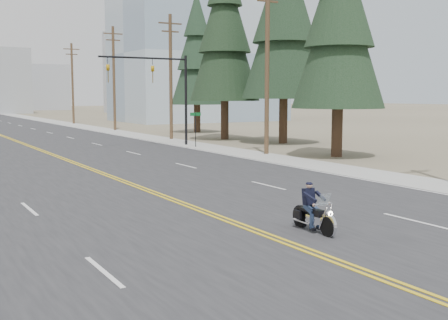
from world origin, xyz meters
TOP-DOWN VIEW (x-y plane):
  - ground_plane at (0.00, 0.00)m, footprint 400.00×400.00m
  - sidewalk_right at (11.50, 70.00)m, footprint 3.00×200.00m
  - traffic_mast_right at (8.98, 32.00)m, footprint 7.10×0.26m
  - street_sign at (10.80, 30.00)m, footprint 0.90×0.06m
  - utility_pole_b at (12.50, 23.00)m, footprint 2.20×0.30m
  - utility_pole_c at (12.50, 38.00)m, footprint 2.20×0.30m
  - utility_pole_d at (12.50, 53.00)m, footprint 2.20×0.30m
  - utility_pole_e at (12.50, 70.00)m, footprint 2.20×0.30m
  - glass_building at (32.00, 70.00)m, footprint 24.00×16.00m
  - haze_bldg_c at (40.00, 110.00)m, footprint 16.00×12.00m
  - haze_bldg_e at (25.00, 150.00)m, footprint 14.00×14.00m
  - motorcyclist at (1.42, 4.56)m, footprint 0.87×1.87m
  - conifer_near at (15.54, 19.49)m, footprint 5.87×5.87m
  - conifer_mid at (18.65, 29.51)m, footprint 6.86×6.86m
  - conifer_tall at (16.60, 35.52)m, footprint 6.19×6.19m
  - conifer_far at (18.97, 45.36)m, footprint 5.53×5.53m

SIDE VIEW (x-z plane):
  - ground_plane at x=0.00m, z-range 0.00..0.00m
  - sidewalk_right at x=11.50m, z-range 0.00..0.01m
  - motorcyclist at x=1.42m, z-range 0.00..1.43m
  - street_sign at x=10.80m, z-range 0.49..3.12m
  - traffic_mast_right at x=8.98m, z-range 1.44..8.44m
  - utility_pole_c at x=12.50m, z-range 0.23..11.23m
  - utility_pole_e at x=12.50m, z-range 0.23..11.23m
  - utility_pole_b at x=12.50m, z-range 0.23..11.73m
  - utility_pole_d at x=12.50m, z-range 0.23..11.73m
  - haze_bldg_e at x=25.00m, z-range 0.00..12.00m
  - conifer_far at x=18.97m, z-range 1.09..15.90m
  - conifer_near at x=15.54m, z-range 1.15..16.68m
  - haze_bldg_c at x=40.00m, z-range 0.00..18.00m
  - conifer_tall at x=16.60m, z-range 1.28..18.49m
  - glass_building at x=32.00m, z-range 0.00..20.00m
  - conifer_mid at x=18.65m, z-range 1.35..19.63m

